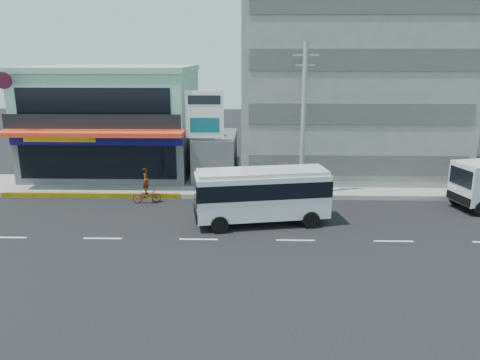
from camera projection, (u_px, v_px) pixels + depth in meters
name	position (u px, v px, depth m)	size (l,w,h in m)	color
ground	(199.00, 239.00, 24.13)	(120.00, 120.00, 0.00)	black
sidewalk	(284.00, 187.00, 33.14)	(70.00, 5.00, 0.30)	gray
shop_building	(116.00, 123.00, 36.76)	(12.40, 11.70, 8.00)	#4E4E53
concrete_building	(345.00, 84.00, 36.55)	(16.00, 12.00, 14.00)	gray
gap_structure	(216.00, 157.00, 35.26)	(3.00, 6.00, 3.50)	#4E4E53
satellite_dish	(214.00, 135.00, 33.82)	(1.50, 1.50, 0.15)	slate
billboard	(205.00, 120.00, 31.75)	(2.60, 0.18, 6.90)	gray
utility_pole_near	(303.00, 121.00, 29.79)	(1.60, 0.30, 10.00)	#999993
minibus	(262.00, 192.00, 25.98)	(7.70, 3.67, 3.09)	silver
sedan	(279.00, 207.00, 27.03)	(1.67, 4.15, 1.41)	beige
motorcycle_rider	(147.00, 191.00, 29.90)	(1.89, 0.96, 2.31)	maroon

